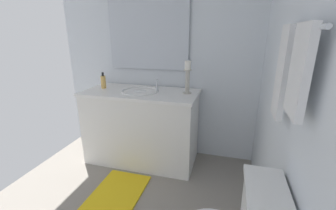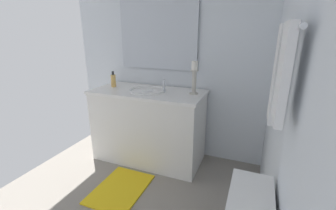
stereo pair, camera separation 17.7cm
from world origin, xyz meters
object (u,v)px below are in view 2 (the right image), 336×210
at_px(vanity_cabinet, 149,126).
at_px(towel_center, 283,74).
at_px(mirror, 157,30).
at_px(towel_near_vanity, 277,75).
at_px(candle_holder_tall, 194,77).
at_px(sink_basin, 148,94).
at_px(towel_bar, 292,28).
at_px(bath_mat, 120,189).
at_px(soap_bottle, 113,80).

height_order(vanity_cabinet, towel_center, towel_center).
relative_size(mirror, towel_near_vanity, 1.96).
xyz_separation_m(candle_holder_tall, towel_center, (1.26, 0.67, 0.28)).
distance_m(sink_basin, towel_bar, 1.72).
bearing_deg(mirror, bath_mat, -0.00).
height_order(sink_basin, soap_bottle, soap_bottle).
relative_size(mirror, soap_bottle, 5.15).
relative_size(sink_basin, towel_center, 1.11).
bearing_deg(candle_holder_tall, sink_basin, -83.83).
distance_m(candle_holder_tall, soap_bottle, 0.96).
xyz_separation_m(towel_bar, towel_center, (0.15, -0.02, -0.16)).
bearing_deg(towel_near_vanity, mirror, -135.35).
bearing_deg(sink_basin, vanity_cabinet, -90.00).
relative_size(towel_bar, towel_near_vanity, 1.25).
height_order(sink_basin, towel_bar, towel_bar).
distance_m(vanity_cabinet, bath_mat, 0.74).
relative_size(candle_holder_tall, bath_mat, 0.56).
bearing_deg(soap_bottle, mirror, 119.38).
bearing_deg(towel_bar, towel_center, -6.93).
relative_size(soap_bottle, bath_mat, 0.30).
height_order(mirror, towel_center, mirror).
bearing_deg(sink_basin, towel_near_vanity, 52.24).
bearing_deg(sink_basin, towel_bar, 48.42).
xyz_separation_m(mirror, soap_bottle, (0.26, -0.45, -0.56)).
xyz_separation_m(vanity_cabinet, mirror, (-0.28, 0.00, 1.04)).
bearing_deg(vanity_cabinet, mirror, 179.99).
distance_m(mirror, towel_center, 1.90).
bearing_deg(towel_center, bath_mat, -116.30).
xyz_separation_m(vanity_cabinet, soap_bottle, (-0.02, -0.45, 0.48)).
relative_size(sink_basin, towel_near_vanity, 0.85).
bearing_deg(mirror, sink_basin, 0.20).
height_order(candle_holder_tall, towel_bar, towel_bar).
height_order(towel_center, bath_mat, towel_center).
xyz_separation_m(candle_holder_tall, towel_bar, (1.11, 0.69, 0.44)).
xyz_separation_m(soap_bottle, towel_center, (1.23, 1.63, 0.38)).
relative_size(mirror, towel_bar, 1.56).
height_order(soap_bottle, bath_mat, soap_bottle).
bearing_deg(towel_near_vanity, towel_center, 0.00).
distance_m(sink_basin, towel_near_vanity, 1.55).
distance_m(mirror, candle_holder_tall, 0.71).
height_order(towel_near_vanity, towel_center, same).
distance_m(soap_bottle, towel_bar, 2.04).
distance_m(soap_bottle, towel_center, 2.08).
xyz_separation_m(soap_bottle, towel_bar, (1.08, 1.65, 0.55)).
relative_size(vanity_cabinet, towel_near_vanity, 2.62).
distance_m(towel_near_vanity, bath_mat, 1.71).
relative_size(candle_holder_tall, towel_near_vanity, 0.70).
distance_m(vanity_cabinet, mirror, 1.08).
bearing_deg(sink_basin, soap_bottle, -93.14).
bearing_deg(soap_bottle, towel_bar, 56.67).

